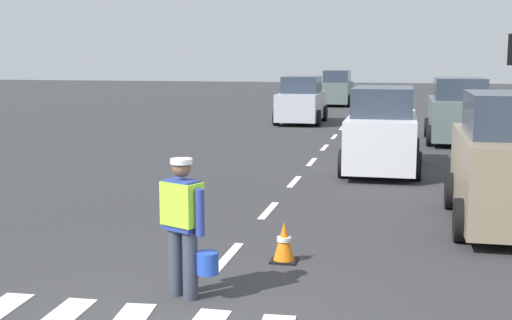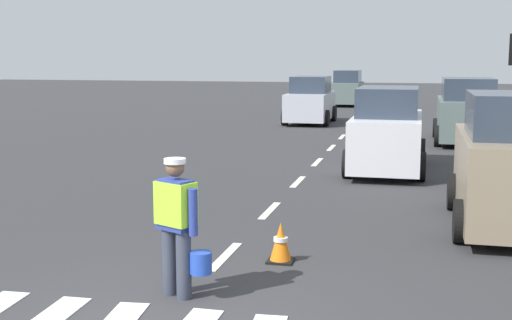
{
  "view_description": "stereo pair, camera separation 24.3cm",
  "coord_description": "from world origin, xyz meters",
  "px_view_note": "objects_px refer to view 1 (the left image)",
  "views": [
    {
      "loc": [
        2.39,
        -6.36,
        2.84
      ],
      "look_at": [
        -0.03,
        4.73,
        1.1
      ],
      "focal_mm": 47.48,
      "sensor_mm": 36.0,
      "label": 1
    },
    {
      "loc": [
        2.63,
        -6.31,
        2.84
      ],
      "look_at": [
        -0.03,
        4.73,
        1.1
      ],
      "focal_mm": 47.48,
      "sensor_mm": 36.0,
      "label": 2
    }
  ],
  "objects_px": {
    "car_parked_curbside": "(510,165)",
    "car_outgoing_ahead": "(382,132)",
    "road_worker": "(184,221)",
    "car_oncoming_third": "(337,89)",
    "traffic_cone_near": "(284,242)",
    "car_parked_far": "(458,112)",
    "car_oncoming_second": "(301,102)"
  },
  "relations": [
    {
      "from": "car_parked_curbside",
      "to": "car_outgoing_ahead",
      "type": "bearing_deg",
      "value": 113.04
    },
    {
      "from": "road_worker",
      "to": "car_outgoing_ahead",
      "type": "height_order",
      "value": "car_outgoing_ahead"
    },
    {
      "from": "car_oncoming_third",
      "to": "traffic_cone_near",
      "type": "bearing_deg",
      "value": -85.73
    },
    {
      "from": "traffic_cone_near",
      "to": "car_parked_far",
      "type": "distance_m",
      "value": 14.84
    },
    {
      "from": "car_oncoming_third",
      "to": "car_oncoming_second",
      "type": "bearing_deg",
      "value": -92.13
    },
    {
      "from": "car_outgoing_ahead",
      "to": "car_oncoming_third",
      "type": "height_order",
      "value": "car_outgoing_ahead"
    },
    {
      "from": "car_outgoing_ahead",
      "to": "car_oncoming_second",
      "type": "relative_size",
      "value": 1.11
    },
    {
      "from": "car_parked_far",
      "to": "road_worker",
      "type": "bearing_deg",
      "value": -104.83
    },
    {
      "from": "traffic_cone_near",
      "to": "car_oncoming_third",
      "type": "xyz_separation_m",
      "value": [
        -2.31,
        30.99,
        0.67
      ]
    },
    {
      "from": "car_oncoming_third",
      "to": "car_parked_curbside",
      "type": "bearing_deg",
      "value": -78.67
    },
    {
      "from": "traffic_cone_near",
      "to": "car_oncoming_third",
      "type": "relative_size",
      "value": 0.14
    },
    {
      "from": "car_oncoming_third",
      "to": "car_outgoing_ahead",
      "type": "bearing_deg",
      "value": -81.6
    },
    {
      "from": "car_oncoming_second",
      "to": "car_oncoming_third",
      "type": "height_order",
      "value": "car_oncoming_third"
    },
    {
      "from": "car_outgoing_ahead",
      "to": "car_parked_far",
      "type": "height_order",
      "value": "car_parked_far"
    },
    {
      "from": "road_worker",
      "to": "car_outgoing_ahead",
      "type": "distance_m",
      "value": 9.97
    },
    {
      "from": "traffic_cone_near",
      "to": "car_parked_curbside",
      "type": "distance_m",
      "value": 4.41
    },
    {
      "from": "traffic_cone_near",
      "to": "car_oncoming_third",
      "type": "distance_m",
      "value": 31.08
    },
    {
      "from": "car_parked_curbside",
      "to": "car_parked_far",
      "type": "xyz_separation_m",
      "value": [
        0.01,
        11.67,
        -0.05
      ]
    },
    {
      "from": "car_oncoming_third",
      "to": "car_parked_far",
      "type": "height_order",
      "value": "car_parked_far"
    },
    {
      "from": "car_oncoming_third",
      "to": "car_parked_curbside",
      "type": "relative_size",
      "value": 1.08
    },
    {
      "from": "car_oncoming_second",
      "to": "car_outgoing_ahead",
      "type": "bearing_deg",
      "value": -71.96
    },
    {
      "from": "road_worker",
      "to": "car_parked_far",
      "type": "bearing_deg",
      "value": 75.17
    },
    {
      "from": "car_oncoming_third",
      "to": "car_parked_far",
      "type": "xyz_separation_m",
      "value": [
        5.67,
        -16.55,
        0.05
      ]
    },
    {
      "from": "traffic_cone_near",
      "to": "car_parked_far",
      "type": "height_order",
      "value": "car_parked_far"
    },
    {
      "from": "car_oncoming_second",
      "to": "car_parked_far",
      "type": "distance_m",
      "value": 8.1
    },
    {
      "from": "car_oncoming_third",
      "to": "car_parked_far",
      "type": "bearing_deg",
      "value": -71.1
    },
    {
      "from": "car_outgoing_ahead",
      "to": "road_worker",
      "type": "bearing_deg",
      "value": -101.37
    },
    {
      "from": "traffic_cone_near",
      "to": "car_oncoming_third",
      "type": "height_order",
      "value": "car_oncoming_third"
    },
    {
      "from": "car_outgoing_ahead",
      "to": "car_oncoming_third",
      "type": "bearing_deg",
      "value": 98.4
    },
    {
      "from": "car_oncoming_second",
      "to": "traffic_cone_near",
      "type": "bearing_deg",
      "value": -82.14
    },
    {
      "from": "road_worker",
      "to": "car_oncoming_second",
      "type": "height_order",
      "value": "car_oncoming_second"
    },
    {
      "from": "traffic_cone_near",
      "to": "car_oncoming_second",
      "type": "relative_size",
      "value": 0.15
    }
  ]
}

